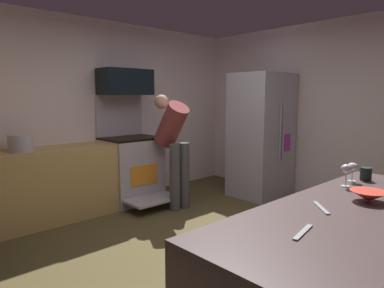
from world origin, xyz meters
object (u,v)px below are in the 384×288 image
wine_glass_extra (346,170)px  stock_pot (21,143)px  refrigerator (261,135)px  person_cook (174,142)px  oven_range (131,167)px  mixing_bowl_small (369,196)px  microwave (125,82)px  wine_glass_far (353,167)px  mug_coffee (366,174)px

wine_glass_extra → stock_pot: stock_pot is taller
refrigerator → person_cook: refrigerator is taller
person_cook → stock_pot: size_ratio=5.73×
oven_range → stock_pot: size_ratio=5.72×
refrigerator → mixing_bowl_small: refrigerator is taller
wine_glass_extra → person_cook: bearing=77.3°
microwave → wine_glass_extra: bearing=-95.1°
oven_range → wine_glass_far: size_ratio=10.86×
mug_coffee → stock_pot: 3.58m
mixing_bowl_small → wine_glass_far: bearing=32.8°
wine_glass_far → mug_coffee: (0.12, -0.05, -0.06)m
person_cook → mug_coffee: 2.63m
refrigerator → mixing_bowl_small: 3.25m
mug_coffee → wine_glass_far: bearing=155.3°
oven_range → person_cook: person_cook is taller
oven_range → person_cook: (0.29, -0.63, 0.41)m
mixing_bowl_small → stock_pot: size_ratio=0.80×
oven_range → wine_glass_far: 3.23m
person_cook → mixing_bowl_small: size_ratio=7.20×
wine_glass_extra → oven_range: bearing=84.7°
oven_range → wine_glass_far: (-0.11, -3.19, 0.50)m
wine_glass_extra → stock_pot: size_ratio=0.59×
mixing_bowl_small → mug_coffee: bearing=22.1°
refrigerator → mug_coffee: refrigerator is taller
refrigerator → mug_coffee: 2.73m
mug_coffee → oven_range: bearing=90.1°
person_cook → oven_range: bearing=114.6°
microwave → stock_pot: size_ratio=2.73×
oven_range → refrigerator: bearing=-32.9°
person_cook → stock_pot: (-1.76, 0.64, 0.08)m
person_cook → wine_glass_extra: (-0.58, -2.59, 0.10)m
mug_coffee → stock_pot: bearing=114.4°
wine_glass_extra → microwave: bearing=84.9°
microwave → wine_glass_far: 3.36m
mixing_bowl_small → mug_coffee: (0.54, 0.22, 0.02)m
refrigerator → mixing_bowl_small: size_ratio=8.68×
refrigerator → wine_glass_far: (-1.78, -2.11, 0.07)m
microwave → stock_pot: (-1.47, -0.08, -0.74)m
oven_range → refrigerator: 2.03m
mixing_bowl_small → wine_glass_far: size_ratio=1.51×
refrigerator → wine_glass_extra: 2.91m
microwave → refrigerator: size_ratio=0.39×
stock_pot → person_cook: bearing=-20.0°
mug_coffee → microwave: bearing=90.1°
oven_range → person_cook: 0.80m
microwave → wine_glass_far: size_ratio=5.18×
person_cook → microwave: bearing=111.7°
microwave → refrigerator: bearing=-35.1°
mixing_bowl_small → stock_pot: 3.60m
microwave → wine_glass_extra: (-0.30, -3.31, -0.71)m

